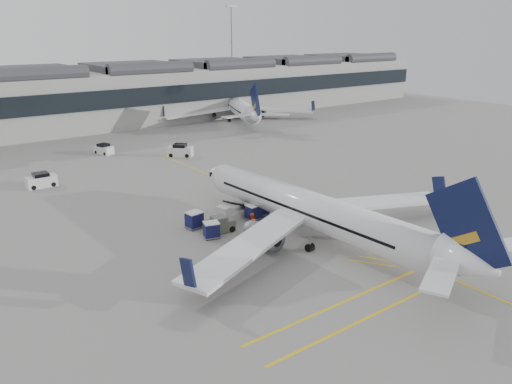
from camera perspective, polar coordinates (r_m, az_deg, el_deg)
ground at (r=44.85m, az=0.42°, el=-7.35°), size 220.00×220.00×0.00m
terminal at (r=107.90m, az=-23.53°, el=9.62°), size 200.00×20.45×12.40m
light_masts at (r=120.61m, az=-26.48°, el=14.00°), size 113.00×0.60×25.45m
apron_markings at (r=57.84m, az=2.39°, el=-1.38°), size 0.25×60.00×0.01m
airliner_main at (r=47.59m, az=6.80°, el=-2.23°), size 33.23×36.37×9.66m
airliner_far at (r=112.24m, az=-2.09°, el=9.69°), size 31.94×35.34×9.91m
belt_loader at (r=53.18m, az=-2.84°, el=-2.45°), size 5.39×2.63×2.14m
baggage_cart_a at (r=54.08m, az=0.58°, el=-1.79°), size 1.66×1.40×1.65m
baggage_cart_b at (r=52.87m, az=-0.29°, el=-2.26°), size 1.64×1.38×1.64m
baggage_cart_c at (r=48.48m, az=-5.11°, el=-4.30°), size 1.81×1.63×1.60m
baggage_cart_d at (r=51.02m, az=-7.07°, el=-3.13°), size 1.80×1.56×1.72m
ramp_agent_a at (r=49.01m, az=-0.14°, el=-4.00°), size 0.73×0.68×1.67m
ramp_agent_b at (r=49.62m, az=-0.50°, el=-3.52°), size 1.15×1.01×1.98m
pushback_tug at (r=49.96m, az=-4.23°, el=-3.77°), size 2.97×1.97×1.59m
safety_cone_nose at (r=71.14m, az=-2.95°, el=2.57°), size 0.38×0.38×0.53m
safety_cone_engine at (r=56.44m, az=5.01°, el=-1.68°), size 0.34×0.34×0.48m
service_van_left at (r=69.60m, az=-23.32°, el=1.22°), size 3.64×1.86×1.87m
service_van_mid at (r=84.97m, az=-17.01°, el=4.69°), size 2.58×3.57×1.66m
service_van_right at (r=80.53m, az=-8.65°, el=4.69°), size 4.16×4.07×2.00m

